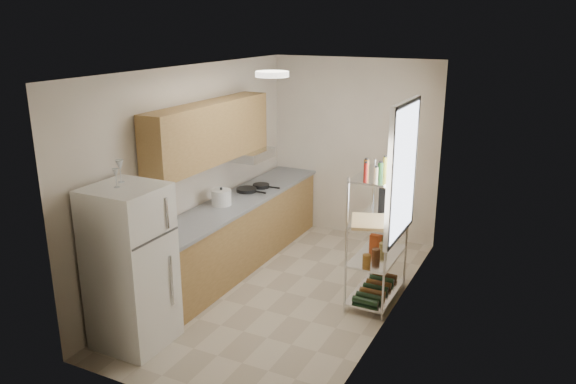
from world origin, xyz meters
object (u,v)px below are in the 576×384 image
at_px(cutting_board, 370,222).
at_px(espresso_machine, 391,197).
at_px(refrigerator, 131,267).
at_px(rice_cooker, 221,197).
at_px(frying_pan_large, 246,190).

distance_m(cutting_board, espresso_machine, 0.58).
bearing_deg(refrigerator, cutting_board, 42.08).
height_order(rice_cooker, frying_pan_large, rice_cooker).
xyz_separation_m(rice_cooker, frying_pan_large, (-0.01, 0.63, -0.07)).
bearing_deg(cutting_board, refrigerator, -137.92).
distance_m(rice_cooker, cutting_board, 1.95).
xyz_separation_m(refrigerator, frying_pan_large, (-0.11, 2.40, 0.11)).
relative_size(rice_cooker, cutting_board, 0.50).
bearing_deg(espresso_machine, cutting_board, -78.41).
distance_m(refrigerator, rice_cooker, 1.78).
bearing_deg(espresso_machine, rice_cooker, -149.76).
height_order(rice_cooker, cutting_board, rice_cooker).
height_order(frying_pan_large, cutting_board, cutting_board).
distance_m(refrigerator, frying_pan_large, 2.40).
bearing_deg(rice_cooker, refrigerator, -86.78).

